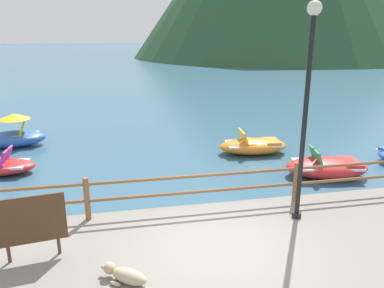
% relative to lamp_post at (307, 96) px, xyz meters
% --- Properties ---
extents(ground_plane, '(200.00, 200.00, 0.00)m').
position_rel_lamp_post_xyz_m(ground_plane, '(-2.04, 39.25, -3.05)').
color(ground_plane, '#38607A').
extents(dock_railing, '(23.92, 0.12, 0.95)m').
position_rel_lamp_post_xyz_m(dock_railing, '(-2.04, 0.80, -2.07)').
color(dock_railing, brown).
rests_on(dock_railing, promenade_dock).
extents(lamp_post, '(0.28, 0.28, 4.43)m').
position_rel_lamp_post_xyz_m(lamp_post, '(0.00, 0.00, 0.00)').
color(lamp_post, black).
rests_on(lamp_post, promenade_dock).
extents(sign_board, '(1.17, 0.22, 1.19)m').
position_rel_lamp_post_xyz_m(sign_board, '(-5.27, -0.51, -1.92)').
color(sign_board, beige).
rests_on(sign_board, promenade_dock).
extents(dog_resting, '(0.88, 0.73, 0.26)m').
position_rel_lamp_post_xyz_m(dog_resting, '(-3.71, -1.50, -2.53)').
color(dog_resting, tan).
rests_on(dog_resting, promenade_dock).
extents(pedal_boat_0, '(2.55, 1.45, 0.87)m').
position_rel_lamp_post_xyz_m(pedal_boat_0, '(1.09, 5.60, -2.76)').
color(pedal_boat_0, orange).
rests_on(pedal_boat_0, ground).
extents(pedal_boat_2, '(2.46, 1.46, 1.28)m').
position_rel_lamp_post_xyz_m(pedal_boat_2, '(-7.64, 8.25, -2.62)').
color(pedal_boat_2, blue).
rests_on(pedal_boat_2, ground).
extents(pedal_boat_3, '(2.67, 1.80, 0.89)m').
position_rel_lamp_post_xyz_m(pedal_boat_3, '(2.50, 3.00, -2.75)').
color(pedal_boat_3, red).
rests_on(pedal_boat_3, ground).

